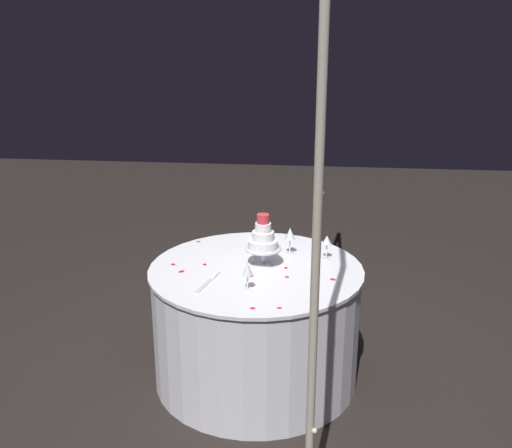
{
  "coord_description": "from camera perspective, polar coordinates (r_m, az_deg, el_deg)",
  "views": [
    {
      "loc": [
        3.21,
        0.35,
        2.1
      ],
      "look_at": [
        0.0,
        0.0,
        1.02
      ],
      "focal_mm": 41.21,
      "sensor_mm": 36.0,
      "label": 1
    }
  ],
  "objects": [
    {
      "name": "rose_petal_11",
      "position": [
        3.5,
        2.93,
        -4.27
      ],
      "size": [
        0.03,
        0.03,
        0.0
      ],
      "primitive_type": "ellipsoid",
      "rotation": [
        0.0,
        0.0,
        5.82
      ],
      "color": "red",
      "rests_on": "main_table"
    },
    {
      "name": "main_table",
      "position": [
        3.66,
        -0.0,
        -9.62
      ],
      "size": [
        1.28,
        1.28,
        0.74
      ],
      "color": "white",
      "rests_on": "ground"
    },
    {
      "name": "rose_petal_5",
      "position": [
        3.93,
        -5.61,
        -1.71
      ],
      "size": [
        0.02,
        0.03,
        0.0
      ],
      "primitive_type": "ellipsoid",
      "rotation": [
        0.0,
        0.0,
        4.91
      ],
      "color": "red",
      "rests_on": "main_table"
    },
    {
      "name": "wine_glass_0",
      "position": [
        3.74,
        0.57,
        -0.73
      ],
      "size": [
        0.06,
        0.06,
        0.17
      ],
      "color": "silver",
      "rests_on": "main_table"
    },
    {
      "name": "ground_plane",
      "position": [
        3.85,
        -0.0,
        -14.5
      ],
      "size": [
        12.0,
        12.0,
        0.0
      ],
      "primitive_type": "plane",
      "color": "black"
    },
    {
      "name": "wine_glass_2",
      "position": [
        3.62,
        6.89,
        -1.7
      ],
      "size": [
        0.06,
        0.06,
        0.15
      ],
      "color": "silver",
      "rests_on": "main_table"
    },
    {
      "name": "rose_petal_2",
      "position": [
        3.56,
        -5.0,
        -3.93
      ],
      "size": [
        0.04,
        0.03,
        0.0
      ],
      "primitive_type": "ellipsoid",
      "rotation": [
        0.0,
        0.0,
        3.57
      ],
      "color": "red",
      "rests_on": "main_table"
    },
    {
      "name": "rose_petal_10",
      "position": [
        3.39,
        -0.4,
        -5.04
      ],
      "size": [
        0.03,
        0.02,
        0.0
      ],
      "primitive_type": "ellipsoid",
      "rotation": [
        0.0,
        0.0,
        2.86
      ],
      "color": "red",
      "rests_on": "main_table"
    },
    {
      "name": "wine_glass_1",
      "position": [
        3.68,
        3.32,
        -1.03
      ],
      "size": [
        0.07,
        0.07,
        0.17
      ],
      "color": "silver",
      "rests_on": "main_table"
    },
    {
      "name": "rose_petal_9",
      "position": [
        3.74,
        0.69,
        -2.7
      ],
      "size": [
        0.05,
        0.04,
        0.0
      ],
      "primitive_type": "ellipsoid",
      "rotation": [
        0.0,
        0.0,
        0.6
      ],
      "color": "red",
      "rests_on": "main_table"
    },
    {
      "name": "rose_petal_3",
      "position": [
        3.02,
        2.29,
        -8.14
      ],
      "size": [
        0.02,
        0.03,
        0.0
      ],
      "primitive_type": "ellipsoid",
      "rotation": [
        0.0,
        0.0,
        1.66
      ],
      "color": "red",
      "rests_on": "main_table"
    },
    {
      "name": "rose_petal_8",
      "position": [
        3.38,
        3.02,
        -5.16
      ],
      "size": [
        0.03,
        0.04,
        0.0
      ],
      "primitive_type": "ellipsoid",
      "rotation": [
        0.0,
        0.0,
        0.96
      ],
      "color": "red",
      "rests_on": "main_table"
    },
    {
      "name": "cake_knife",
      "position": [
        3.32,
        -4.55,
        -5.53
      ],
      "size": [
        0.29,
        0.09,
        0.01
      ],
      "color": "silver",
      "rests_on": "main_table"
    },
    {
      "name": "rose_petal_7",
      "position": [
        3.38,
        -0.54,
        -5.08
      ],
      "size": [
        0.03,
        0.03,
        0.0
      ],
      "primitive_type": "ellipsoid",
      "rotation": [
        0.0,
        0.0,
        1.77
      ],
      "color": "red",
      "rests_on": "main_table"
    },
    {
      "name": "rose_petal_4",
      "position": [
        3.02,
        -0.33,
        -8.17
      ],
      "size": [
        0.02,
        0.03,
        0.0
      ],
      "primitive_type": "ellipsoid",
      "rotation": [
        0.0,
        0.0,
        1.59
      ],
      "color": "red",
      "rests_on": "main_table"
    },
    {
      "name": "decorative_arch",
      "position": [
        3.24,
        6.31,
        10.19
      ],
      "size": [
        2.27,
        0.06,
        2.52
      ],
      "color": "#B7B29E",
      "rests_on": "ground"
    },
    {
      "name": "wine_glass_3",
      "position": [
        3.18,
        -0.83,
        -4.55
      ],
      "size": [
        0.06,
        0.06,
        0.15
      ],
      "color": "silver",
      "rests_on": "main_table"
    },
    {
      "name": "tiered_cake",
      "position": [
        3.49,
        0.69,
        -1.49
      ],
      "size": [
        0.22,
        0.22,
        0.32
      ],
      "color": "silver",
      "rests_on": "main_table"
    },
    {
      "name": "rose_petal_1",
      "position": [
        3.47,
        -7.24,
        -4.58
      ],
      "size": [
        0.05,
        0.04,
        0.0
      ],
      "primitive_type": "ellipsoid",
      "rotation": [
        0.0,
        0.0,
        5.6
      ],
      "color": "red",
      "rests_on": "main_table"
    },
    {
      "name": "rose_petal_0",
      "position": [
        3.37,
        7.47,
        -5.34
      ],
      "size": [
        0.04,
        0.04,
        0.0
      ],
      "primitive_type": "ellipsoid",
      "rotation": [
        0.0,
        0.0,
        4.25
      ],
      "color": "red",
      "rests_on": "main_table"
    },
    {
      "name": "rose_petal_6",
      "position": [
        3.58,
        -8.06,
        -3.89
      ],
      "size": [
        0.04,
        0.04,
        0.0
      ],
      "primitive_type": "ellipsoid",
      "rotation": [
        0.0,
        0.0,
        4.21
      ],
      "color": "red",
      "rests_on": "main_table"
    }
  ]
}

